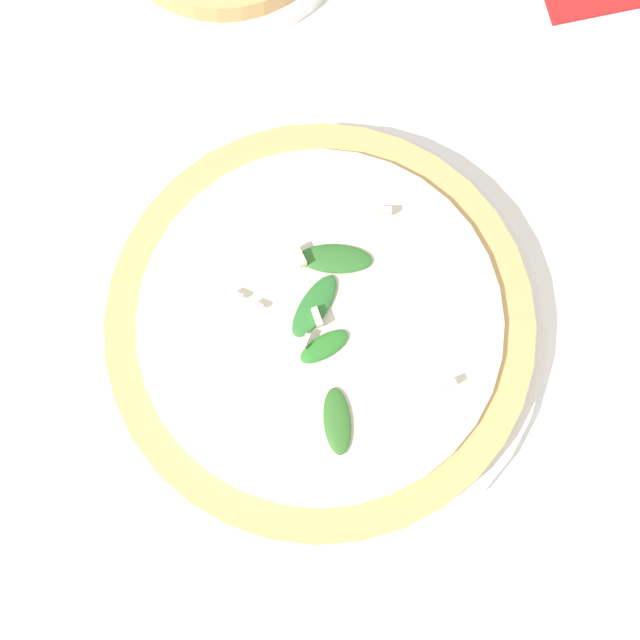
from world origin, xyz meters
TOP-DOWN VIEW (x-y plane):
  - ground_plane at (0.00, 0.00)m, footprint 6.00×6.00m
  - pizza_arugula_main at (0.03, 0.00)m, footprint 0.30×0.30m

SIDE VIEW (x-z plane):
  - ground_plane at x=0.00m, z-range 0.00..0.00m
  - pizza_arugula_main at x=0.03m, z-range -0.01..0.04m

